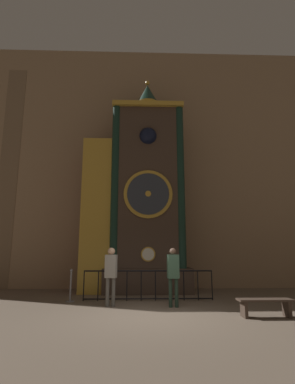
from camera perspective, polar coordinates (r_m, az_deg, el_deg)
name	(u,v)px	position (r m, az deg, el deg)	size (l,w,h in m)	color
ground_plane	(153,317)	(8.17, 1.03, -22.63)	(28.00, 28.00, 0.00)	brown
cathedral_back_wall	(144,162)	(14.88, -0.61, 5.75)	(24.00, 0.32, 12.01)	#997A5B
clock_tower	(138,196)	(12.87, -1.89, -0.82)	(4.53, 1.82, 9.47)	#423328
railing_fence	(148,284)	(10.64, 0.16, -17.06)	(4.40, 0.05, 1.00)	black
visitor_near	(111,270)	(9.54, -6.98, -14.57)	(0.38, 0.28, 1.74)	#58554F
visitor_far	(173,271)	(9.38, 4.91, -14.79)	(0.36, 0.25, 1.72)	#213427
stanchion_post	(70,291)	(10.72, -14.48, -17.79)	(0.28, 0.28, 1.04)	gray
visitor_bench	(265,304)	(8.54, 21.50, -19.24)	(1.36, 0.40, 0.44)	#423328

